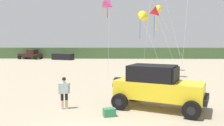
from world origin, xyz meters
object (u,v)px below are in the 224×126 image
object	(u,v)px
kite_white_parafoil	(109,5)
distant_pickup	(31,55)
distant_sedan	(63,57)
kite_blue_swept	(158,10)
jeep	(158,86)
person_watching	(64,91)
kite_black_sled	(142,17)
kite_red_delta	(156,13)
cooler_box	(109,112)

from	to	relation	value
kite_white_parafoil	distant_pickup	bearing A→B (deg)	120.68
distant_sedan	kite_blue_swept	size ratio (longest dim) A/B	0.57
distant_pickup	kite_white_parafoil	world-z (taller)	kite_white_parafoil
jeep	person_watching	xyz separation A→B (m)	(-4.82, -0.17, -0.26)
kite_blue_swept	kite_black_sled	distance (m)	1.79
kite_blue_swept	kite_red_delta	size ratio (longest dim) A/B	1.04
kite_red_delta	kite_white_parafoil	bearing A→B (deg)	-130.13
kite_blue_swept	kite_black_sled	bearing A→B (deg)	173.12
distant_sedan	kite_white_parafoil	xyz separation A→B (m)	(10.26, -27.52, 5.68)
cooler_box	kite_white_parafoil	world-z (taller)	kite_white_parafoil
person_watching	jeep	bearing A→B (deg)	2.06
cooler_box	distant_sedan	distance (m)	36.75
distant_pickup	kite_blue_swept	size ratio (longest dim) A/B	0.67
kite_white_parafoil	kite_black_sled	distance (m)	7.18
cooler_box	kite_blue_swept	xyz separation A→B (m)	(4.48, 13.93, 6.55)
jeep	cooler_box	distance (m)	2.97
distant_pickup	distant_sedan	size ratio (longest dim) A/B	1.17
distant_pickup	kite_red_delta	world-z (taller)	kite_red_delta
distant_pickup	kite_blue_swept	distance (m)	32.41
cooler_box	kite_red_delta	world-z (taller)	kite_red_delta
jeep	kite_blue_swept	size ratio (longest dim) A/B	0.68
jeep	person_watching	world-z (taller)	jeep
kite_white_parafoil	kite_blue_swept	xyz separation A→B (m)	(4.77, 6.26, 0.46)
distant_pickup	kite_blue_swept	world-z (taller)	kite_blue_swept
distant_sedan	kite_white_parafoil	world-z (taller)	kite_white_parafoil
kite_blue_swept	jeep	bearing A→B (deg)	-99.19
distant_pickup	kite_blue_swept	bearing A→B (deg)	-46.10
jeep	kite_red_delta	size ratio (longest dim) A/B	0.71
kite_white_parafoil	kite_black_sled	world-z (taller)	kite_black_sled
distant_pickup	kite_black_sled	world-z (taller)	kite_black_sled
kite_black_sled	distant_sedan	bearing A→B (deg)	122.45
distant_sedan	kite_black_sled	distance (m)	25.55
cooler_box	kite_blue_swept	bearing A→B (deg)	54.29
kite_red_delta	jeep	bearing A→B (deg)	-98.33
kite_blue_swept	kite_black_sled	xyz separation A→B (m)	(-1.63, 0.20, -0.71)
person_watching	distant_sedan	size ratio (longest dim) A/B	0.40
kite_black_sled	kite_red_delta	bearing A→B (deg)	-42.76
distant_sedan	distant_pickup	bearing A→B (deg)	-174.55
distant_pickup	kite_black_sled	xyz separation A→B (m)	(20.48, -22.78, 5.10)
distant_pickup	kite_red_delta	xyz separation A→B (m)	(21.77, -23.98, 5.41)
jeep	person_watching	bearing A→B (deg)	-177.94
kite_white_parafoil	kite_black_sled	size ratio (longest dim) A/B	1.00
kite_black_sled	jeep	bearing A→B (deg)	-91.80
jeep	cooler_box	world-z (taller)	jeep
kite_white_parafoil	kite_blue_swept	world-z (taller)	kite_blue_swept
kite_blue_swept	cooler_box	bearing A→B (deg)	-107.82
person_watching	kite_white_parafoil	world-z (taller)	kite_white_parafoil
distant_sedan	kite_black_sled	size ratio (longest dim) A/B	0.62
person_watching	kite_black_sled	world-z (taller)	kite_black_sled
cooler_box	distant_pickup	xyz separation A→B (m)	(-17.63, 36.90, 0.75)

